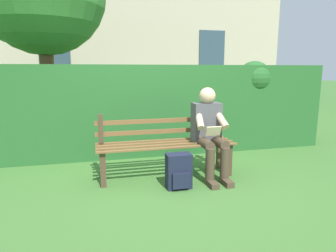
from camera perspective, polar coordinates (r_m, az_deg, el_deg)
name	(u,v)px	position (r m, az deg, el deg)	size (l,w,h in m)	color
ground	(166,177)	(4.10, -0.34, -9.67)	(60.00, 60.00, 0.00)	#3D6B2D
park_bench	(165,144)	(4.03, -0.55, -3.56)	(1.84, 0.49, 0.86)	#4C3828
person_seated	(209,130)	(4.00, 7.95, -0.75)	(0.44, 0.73, 1.20)	#4C4C51
hedge_backdrop	(153,108)	(5.15, -2.82, 3.51)	(6.24, 0.74, 1.59)	#265B28
building_facade	(131,3)	(11.59, -7.19, 22.42)	(10.05, 3.20, 7.58)	#BCAD93
backpack	(179,171)	(3.66, 2.07, -8.70)	(0.30, 0.25, 0.43)	#191E33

